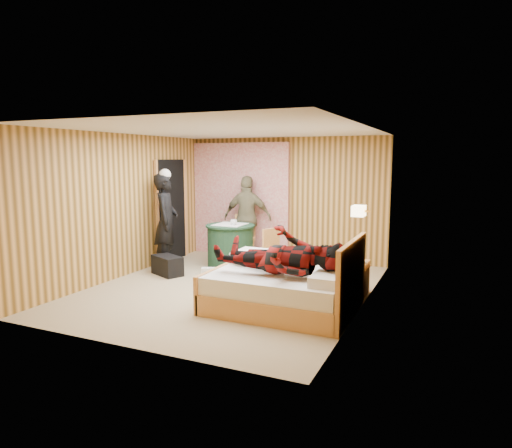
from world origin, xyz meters
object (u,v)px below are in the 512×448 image
at_px(nightstand, 354,278).
at_px(chair_far, 245,233).
at_px(wall_lamp, 359,211).
at_px(round_table, 230,245).
at_px(man_at_table, 248,218).
at_px(man_on_bed, 280,244).
at_px(chair_near, 267,247).
at_px(woman_standing, 166,221).
at_px(bed, 284,287).
at_px(duffel_bag, 167,265).

relative_size(nightstand, chair_far, 0.58).
relative_size(wall_lamp, nightstand, 0.48).
relative_size(round_table, man_at_table, 0.54).
bearing_deg(nightstand, man_at_table, 147.03).
bearing_deg(man_on_bed, chair_near, 117.24).
height_order(wall_lamp, round_table, wall_lamp).
bearing_deg(wall_lamp, chair_near, 159.67).
distance_m(woman_standing, man_at_table, 1.73).
bearing_deg(chair_far, man_at_table, 36.09).
height_order(round_table, chair_far, chair_far).
xyz_separation_m(bed, woman_standing, (-2.86, 1.31, 0.60)).
bearing_deg(wall_lamp, duffel_bag, -178.07).
bearing_deg(duffel_bag, round_table, 78.31).
bearing_deg(woman_standing, man_on_bed, -141.10).
bearing_deg(nightstand, chair_near, 159.76).
bearing_deg(man_at_table, chair_near, 123.48).
relative_size(chair_far, man_at_table, 0.54).
xyz_separation_m(duffel_bag, man_on_bed, (2.59, -1.11, 0.77)).
bearing_deg(chair_far, wall_lamp, -55.13).
xyz_separation_m(chair_far, duffel_bag, (-0.72, -1.74, -0.37)).
relative_size(bed, man_at_table, 1.13).
relative_size(chair_near, woman_standing, 0.47).
bearing_deg(man_on_bed, wall_lamp, 57.70).
xyz_separation_m(chair_near, duffel_bag, (-1.63, -0.76, -0.32)).
height_order(wall_lamp, man_at_table, man_at_table).
distance_m(round_table, man_on_bed, 2.86).
xyz_separation_m(round_table, woman_standing, (-1.04, -0.59, 0.48)).
height_order(chair_near, woman_standing, woman_standing).
xyz_separation_m(wall_lamp, duffel_bag, (-3.36, -0.11, -1.13)).
xyz_separation_m(bed, round_table, (-1.82, 1.90, 0.12)).
relative_size(bed, woman_standing, 1.09).
bearing_deg(man_at_table, chair_far, 52.95).
relative_size(round_table, woman_standing, 0.52).
relative_size(bed, round_table, 2.09).
relative_size(round_table, man_on_bed, 0.53).
distance_m(wall_lamp, chair_far, 3.20).
bearing_deg(chair_far, man_on_bed, -80.23).
bearing_deg(woman_standing, round_table, -83.63).
xyz_separation_m(chair_far, man_on_bed, (1.87, -2.85, 0.41)).
bearing_deg(woman_standing, chair_near, -103.29).
bearing_deg(woman_standing, duffel_bag, -168.24).
xyz_separation_m(wall_lamp, chair_near, (-1.73, 0.64, -0.81)).
height_order(wall_lamp, man_on_bed, man_on_bed).
bearing_deg(bed, chair_far, 125.15).
bearing_deg(bed, nightstand, 53.48).
bearing_deg(duffel_bag, bed, 5.83).
distance_m(wall_lamp, man_on_bed, 1.49).
height_order(round_table, woman_standing, woman_standing).
distance_m(bed, man_on_bed, 0.69).
bearing_deg(duffel_bag, man_on_bed, 1.61).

